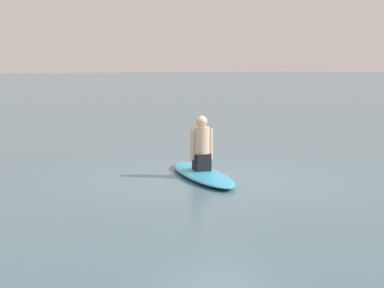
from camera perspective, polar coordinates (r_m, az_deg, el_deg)
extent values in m
plane|color=slate|center=(10.34, 2.34, -3.58)|extent=(400.00, 400.00, 0.00)
ellipsoid|color=#339EC6|center=(10.52, 0.97, -2.99)|extent=(1.44, 2.85, 0.14)
cube|color=black|center=(10.48, 0.97, -1.79)|extent=(0.35, 0.39, 0.31)
cylinder|color=#D6AD8E|center=(10.43, 0.98, 0.35)|extent=(0.36, 0.36, 0.52)
sphere|color=#D6AD8E|center=(10.39, 0.98, 2.27)|extent=(0.21, 0.21, 0.21)
cylinder|color=#D6AD8E|center=(10.49, 1.89, 0.02)|extent=(0.10, 0.10, 0.57)
cylinder|color=#D6AD8E|center=(10.38, 0.06, -0.06)|extent=(0.10, 0.10, 0.57)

